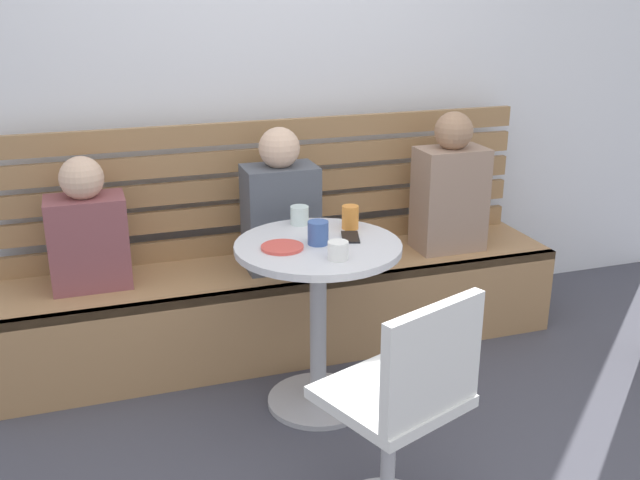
# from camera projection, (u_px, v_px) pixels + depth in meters

# --- Properties ---
(back_wall) EXTENTS (5.20, 0.10, 2.90)m
(back_wall) POSITION_uv_depth(u_px,v_px,m) (259.00, 43.00, 3.60)
(back_wall) COLOR silver
(back_wall) RESTS_ON ground
(booth_bench) EXTENTS (2.70, 0.52, 0.44)m
(booth_bench) POSITION_uv_depth(u_px,v_px,m) (288.00, 306.00, 3.62)
(booth_bench) COLOR #A87C51
(booth_bench) RESTS_ON ground
(booth_backrest) EXTENTS (2.65, 0.04, 0.66)m
(booth_backrest) POSITION_uv_depth(u_px,v_px,m) (273.00, 185.00, 3.65)
(booth_backrest) COLOR #9A7249
(booth_backrest) RESTS_ON booth_bench
(cafe_table) EXTENTS (0.68, 0.68, 0.74)m
(cafe_table) POSITION_uv_depth(u_px,v_px,m) (318.00, 294.00, 3.02)
(cafe_table) COLOR #ADADB2
(cafe_table) RESTS_ON ground
(white_chair) EXTENTS (0.52, 0.52, 0.85)m
(white_chair) POSITION_uv_depth(u_px,v_px,m) (405.00, 406.00, 2.32)
(white_chair) COLOR #ADADB2
(white_chair) RESTS_ON ground
(person_adult) EXTENTS (0.34, 0.22, 0.70)m
(person_adult) POSITION_uv_depth(u_px,v_px,m) (450.00, 189.00, 3.67)
(person_adult) COLOR #9E7F6B
(person_adult) RESTS_ON booth_bench
(person_child_left) EXTENTS (0.34, 0.22, 0.68)m
(person_child_left) POSITION_uv_depth(u_px,v_px,m) (280.00, 207.00, 3.42)
(person_child_left) COLOR #4C515B
(person_child_left) RESTS_ON booth_bench
(person_child_middle) EXTENTS (0.34, 0.22, 0.60)m
(person_child_middle) POSITION_uv_depth(u_px,v_px,m) (87.00, 231.00, 3.22)
(person_child_middle) COLOR brown
(person_child_middle) RESTS_ON booth_bench
(cup_mug_blue) EXTENTS (0.08, 0.08, 0.09)m
(cup_mug_blue) POSITION_uv_depth(u_px,v_px,m) (318.00, 233.00, 2.93)
(cup_mug_blue) COLOR #3D5B9E
(cup_mug_blue) RESTS_ON cafe_table
(cup_glass_short) EXTENTS (0.08, 0.08, 0.08)m
(cup_glass_short) POSITION_uv_depth(u_px,v_px,m) (300.00, 215.00, 3.17)
(cup_glass_short) COLOR silver
(cup_glass_short) RESTS_ON cafe_table
(cup_ceramic_white) EXTENTS (0.08, 0.08, 0.07)m
(cup_ceramic_white) POSITION_uv_depth(u_px,v_px,m) (338.00, 250.00, 2.77)
(cup_ceramic_white) COLOR white
(cup_ceramic_white) RESTS_ON cafe_table
(cup_tumbler_orange) EXTENTS (0.07, 0.07, 0.10)m
(cup_tumbler_orange) POSITION_uv_depth(u_px,v_px,m) (350.00, 217.00, 3.11)
(cup_tumbler_orange) COLOR orange
(cup_tumbler_orange) RESTS_ON cafe_table
(plate_small) EXTENTS (0.17, 0.17, 0.01)m
(plate_small) POSITION_uv_depth(u_px,v_px,m) (282.00, 247.00, 2.89)
(plate_small) COLOR #DB4C42
(plate_small) RESTS_ON cafe_table
(phone_on_table) EXTENTS (0.11, 0.15, 0.01)m
(phone_on_table) POSITION_uv_depth(u_px,v_px,m) (350.00, 237.00, 3.01)
(phone_on_table) COLOR black
(phone_on_table) RESTS_ON cafe_table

